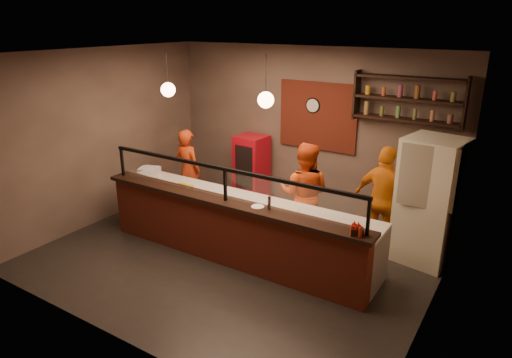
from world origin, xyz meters
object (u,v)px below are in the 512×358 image
Objects in this scene: pizza_dough at (285,208)px; condiment_caddy at (357,231)px; fridge at (429,201)px; wall_clock at (313,105)px; cook_right at (384,200)px; pepper_mill at (269,203)px; cook_left at (188,170)px; red_cooler at (252,168)px; cook_mid at (304,194)px.

pizza_dough is 2.87× the size of condiment_caddy.
fridge is 1.88m from condiment_caddy.
condiment_caddy is at bearing -94.84° from fridge.
wall_clock is 0.17× the size of cook_right.
pepper_mill reaches higher than condiment_caddy.
cook_right reaches higher than pizza_dough.
fridge is 2.53m from pepper_mill.
cook_left is 1.34m from red_cooler.
cook_mid is 1.93m from condiment_caddy.
fridge reaches higher than condiment_caddy.
red_cooler is (-1.21, -0.31, -1.40)m from wall_clock.
cook_mid is at bearing 91.52° from pepper_mill.
cook_left reaches higher than pepper_mill.
cook_left is at bearing 15.23° from cook_right.
fridge is (0.67, 0.07, 0.11)m from cook_right.
wall_clock reaches higher than cook_mid.
red_cooler is 3.02× the size of pizza_dough.
cook_left is at bearing -164.99° from fridge.
cook_right is 1.65m from pizza_dough.
wall_clock is 0.64× the size of pizza_dough.
cook_mid is at bearing -29.00° from red_cooler.
cook_mid reaches higher than condiment_caddy.
pepper_mill is (1.85, -2.39, 0.46)m from red_cooler.
red_cooler is at bearing 134.15° from pizza_dough.
red_cooler is at bearing -45.81° from cook_mid.
cook_mid is (0.61, -1.49, -1.21)m from wall_clock.
wall_clock is 0.21× the size of red_cooler.
red_cooler is (-1.82, 1.18, -0.19)m from cook_mid.
wall_clock is at bearing 168.77° from fridge.
fridge reaches higher than pepper_mill.
cook_right reaches higher than pepper_mill.
cook_mid reaches higher than pepper_mill.
cook_left reaches higher than condiment_caddy.
red_cooler reaches higher than condiment_caddy.
cook_mid is 0.72m from pizza_dough.
wall_clock is 1.50× the size of pepper_mill.
fridge is (4.55, 0.36, 0.18)m from cook_left.
red_cooler reaches higher than pizza_dough.
pepper_mill is at bearing 64.90° from cook_right.
fridge reaches higher than cook_left.
wall_clock is at bearing 105.98° from pizza_dough.
wall_clock reaches higher than red_cooler.
cook_left is 0.92× the size of cook_mid.
cook_right is 2.04m from pepper_mill.
wall_clock is 2.59m from pizza_dough.
pizza_dough is at bearing -41.81° from red_cooler.
cook_mid is 1.24m from pepper_mill.
condiment_caddy is at bearing 123.91° from cook_mid.
fridge is (1.89, 0.50, 0.11)m from cook_mid.
wall_clock is 0.17× the size of cook_mid.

